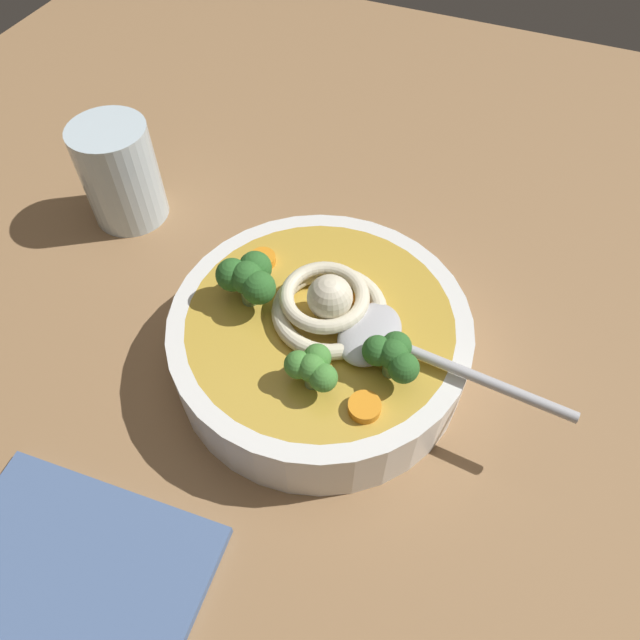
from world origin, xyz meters
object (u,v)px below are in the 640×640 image
at_px(soup_bowl, 320,340).
at_px(noodle_pile, 328,304).
at_px(folded_napkin, 75,572).
at_px(drinking_glass, 120,174).
at_px(soup_spoon, 387,341).

xyz_separation_m(soup_bowl, noodle_pile, (-0.00, -0.01, 0.04)).
height_order(soup_bowl, folded_napkin, soup_bowl).
distance_m(noodle_pile, drinking_glass, 0.26).
distance_m(soup_spoon, drinking_glass, 0.31).
xyz_separation_m(noodle_pile, soup_spoon, (-0.05, 0.01, -0.00)).
relative_size(noodle_pile, folded_napkin, 0.56).
xyz_separation_m(noodle_pile, drinking_glass, (0.25, -0.08, -0.02)).
distance_m(soup_spoon, folded_napkin, 0.26).
relative_size(noodle_pile, drinking_glass, 0.98).
bearing_deg(noodle_pile, folded_napkin, 68.87).
bearing_deg(noodle_pile, drinking_glass, -18.90).
distance_m(soup_bowl, noodle_pile, 0.04).
xyz_separation_m(soup_bowl, folded_napkin, (0.08, 0.22, -0.02)).
bearing_deg(folded_napkin, drinking_glass, -62.50).
xyz_separation_m(drinking_glass, folded_napkin, (-0.16, 0.31, -0.05)).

